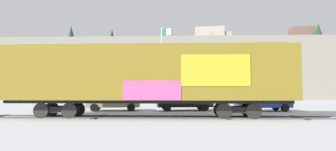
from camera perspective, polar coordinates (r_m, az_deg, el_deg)
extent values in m
plane|color=#B2B5BC|center=(17.34, -3.02, -8.54)|extent=(260.00, 260.00, 0.00)
cube|color=#4C4742|center=(16.66, -4.54, -8.61)|extent=(60.00, 0.41, 0.08)
cube|color=#4C4742|center=(18.09, -3.98, -8.20)|extent=(60.00, 0.41, 0.08)
cube|color=#423323|center=(17.48, 11.59, -8.32)|extent=(0.25, 2.50, 0.07)
cube|color=#423323|center=(18.68, 25.13, -7.75)|extent=(0.25, 2.50, 0.07)
cube|color=#423323|center=(17.97, -13.94, -8.16)|extent=(0.25, 2.50, 0.07)
cube|color=olive|center=(17.35, -4.21, 0.38)|extent=(17.46, 3.13, 3.22)
cube|color=#2D2823|center=(17.55, -4.19, 6.02)|extent=(16.58, 0.49, 0.24)
cube|color=gold|center=(15.84, 9.63, 1.08)|extent=(3.84, 0.05, 1.77)
cube|color=#CC4C8C|center=(15.74, -3.25, -3.04)|extent=(3.26, 0.05, 1.10)
cube|color=black|center=(17.32, -4.24, -5.27)|extent=(17.11, 1.76, 0.20)
cube|color=black|center=(18.76, -21.05, -6.37)|extent=(2.11, 1.38, 0.36)
cylinder|color=black|center=(18.47, -24.38, -6.50)|extent=(0.92, 0.12, 0.92)
cylinder|color=black|center=(19.77, -22.49, -6.33)|extent=(0.92, 0.12, 0.92)
cylinder|color=black|center=(17.77, -19.45, -6.74)|extent=(0.92, 0.12, 0.92)
cylinder|color=black|center=(19.12, -17.84, -6.53)|extent=(0.92, 0.12, 0.92)
cube|color=black|center=(17.56, 13.76, -6.72)|extent=(2.11, 1.38, 0.36)
cylinder|color=black|center=(16.71, 11.37, -7.09)|extent=(0.92, 0.12, 0.92)
cylinder|color=black|center=(18.13, 10.66, -6.81)|extent=(0.92, 0.12, 0.92)
cylinder|color=black|center=(17.06, 17.06, -6.93)|extent=(0.92, 0.12, 0.92)
cylinder|color=black|center=(18.45, 15.92, -6.68)|extent=(0.92, 0.12, 0.92)
cylinder|color=silver|center=(31.17, -1.28, 1.66)|extent=(0.12, 0.12, 8.64)
sphere|color=#D8CC66|center=(31.87, -1.27, 9.57)|extent=(0.18, 0.18, 0.18)
cube|color=#14662D|center=(31.35, -0.30, 8.81)|extent=(1.01, 0.73, 0.69)
cube|color=white|center=(31.17, 0.15, 8.88)|extent=(0.52, 0.39, 0.69)
cube|color=gray|center=(78.94, 0.99, 0.30)|extent=(115.45, 41.11, 13.41)
cube|color=#9E9384|center=(68.22, 8.55, 8.08)|extent=(7.36, 5.18, 3.44)
cube|color=#9E9384|center=(68.37, 10.33, 7.53)|extent=(5.26, 4.37, 2.17)
cube|color=brown|center=(73.76, 25.52, 7.45)|extent=(5.39, 4.50, 3.31)
cone|color=#193D23|center=(73.47, -11.33, 7.60)|extent=(2.13, 2.13, 4.27)
cone|color=#193D23|center=(71.68, 28.25, 7.97)|extent=(1.82, 1.82, 3.64)
cone|color=#193D23|center=(70.02, -19.08, 8.03)|extent=(1.84, 1.84, 3.68)
cube|color=#9E8966|center=(24.08, -10.95, -5.57)|extent=(4.53, 2.36, 0.61)
cube|color=#2D333D|center=(24.07, -11.05, -4.11)|extent=(2.17, 1.85, 0.62)
cylinder|color=black|center=(24.85, -7.38, -6.24)|extent=(0.66, 0.31, 0.64)
cylinder|color=black|center=(23.16, -7.49, -6.44)|extent=(0.66, 0.31, 0.64)
cylinder|color=black|center=(25.10, -14.14, -6.14)|extent=(0.66, 0.31, 0.64)
cylinder|color=black|center=(23.43, -14.74, -6.33)|extent=(0.66, 0.31, 0.64)
cube|color=black|center=(23.90, 3.35, -5.42)|extent=(4.79, 2.43, 0.80)
cube|color=#2D333D|center=(23.87, 3.14, -3.64)|extent=(2.53, 1.93, 0.69)
cylinder|color=black|center=(25.05, 6.58, -6.22)|extent=(0.66, 0.31, 0.64)
cylinder|color=black|center=(23.39, 7.50, -6.42)|extent=(0.66, 0.31, 0.64)
cylinder|color=black|center=(24.56, -0.58, -6.30)|extent=(0.66, 0.31, 0.64)
cylinder|color=black|center=(22.86, -0.18, -6.51)|extent=(0.66, 0.31, 0.64)
cube|color=navy|center=(24.42, 18.64, -5.22)|extent=(4.45, 2.12, 0.79)
cube|color=#2D333D|center=(24.31, 18.03, -3.49)|extent=(2.02, 1.74, 0.70)
cylinder|color=black|center=(25.77, 21.03, -5.94)|extent=(0.66, 0.27, 0.64)
cylinder|color=black|center=(24.24, 22.63, -6.08)|extent=(0.66, 0.27, 0.64)
cylinder|color=black|center=(24.74, 14.76, -6.17)|extent=(0.66, 0.27, 0.64)
cylinder|color=black|center=(23.14, 16.02, -6.34)|extent=(0.66, 0.27, 0.64)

